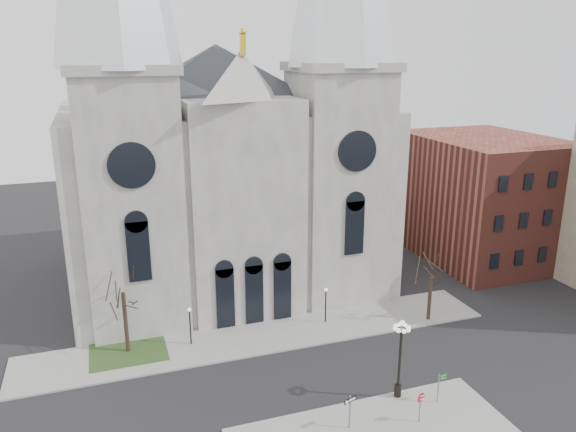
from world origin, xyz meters
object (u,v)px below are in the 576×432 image
object	(u,v)px
stop_sign	(420,400)
globe_lamp	(400,349)
one_way_sign	(350,406)
street_name_sign	(439,386)

from	to	relation	value
stop_sign	globe_lamp	xyz separation A→B (m)	(0.10, 2.94, 2.08)
globe_lamp	one_way_sign	xyz separation A→B (m)	(-4.67, -2.03, -2.10)
one_way_sign	stop_sign	bearing A→B (deg)	-30.45
stop_sign	one_way_sign	size ratio (longest dim) A/B	0.94
stop_sign	one_way_sign	xyz separation A→B (m)	(-4.58, 0.91, -0.02)
globe_lamp	stop_sign	bearing A→B (deg)	-91.89
one_way_sign	street_name_sign	size ratio (longest dim) A/B	1.10
globe_lamp	one_way_sign	size ratio (longest dim) A/B	2.48
globe_lamp	one_way_sign	distance (m)	5.51
stop_sign	street_name_sign	bearing A→B (deg)	35.91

